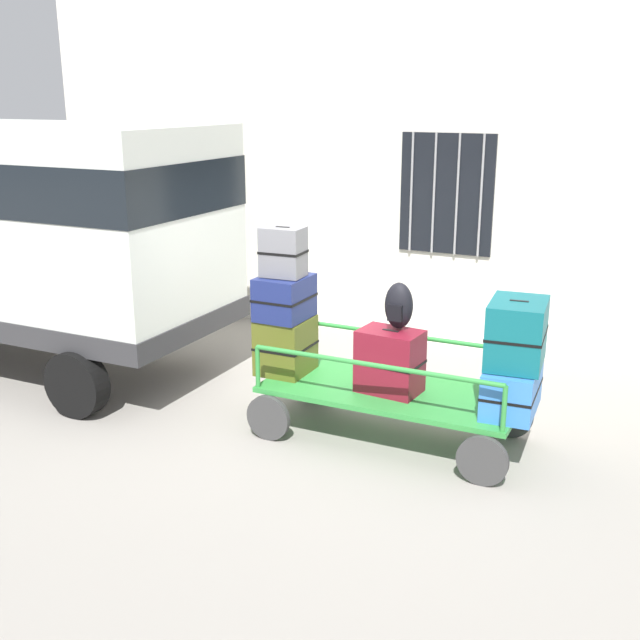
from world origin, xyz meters
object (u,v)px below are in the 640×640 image
Objects in this scene: suitcase_center_middle at (517,333)px; backpack at (399,306)px; suitcase_left_middle at (284,297)px; suitcase_left_top at (283,252)px; luggage_cart at (390,399)px; suitcase_midleft_bottom at (390,361)px; suitcase_left_bottom at (286,345)px; van at (34,222)px; suitcase_center_bottom at (512,389)px.

backpack is at bearing 179.79° from suitcase_center_middle.
suitcase_left_top reaches higher than suitcase_left_middle.
luggage_cart is 4.49× the size of suitcase_left_middle.
luggage_cart is 4.07× the size of suitcase_midleft_bottom.
backpack reaches higher than suitcase_left_bottom.
suitcase_left_middle is at bearing -2.37° from van.
van is 1.79× the size of luggage_cart.
suitcase_center_middle is (2.28, 0.03, -0.07)m from suitcase_left_middle.
luggage_cart is at bearing 0.25° from suitcase_left_top.
suitcase_center_middle is at bearing -1.12° from van.
suitcase_left_middle reaches higher than suitcase_center_bottom.
backpack reaches higher than luggage_cart.
suitcase_left_top reaches higher than suitcase_midleft_bottom.
suitcase_left_top is (0.00, -0.01, 0.46)m from suitcase_left_middle.
suitcase_midleft_bottom is at bearing -176.27° from suitcase_center_middle.
suitcase_center_bottom is at bearing -1.52° from van.
suitcase_center_bottom reaches higher than luggage_cart.
suitcase_center_bottom is 1.26m from backpack.
luggage_cart is 0.92m from backpack.
backpack reaches higher than suitcase_midleft_bottom.
luggage_cart is (4.53, -0.15, -1.36)m from van.
suitcase_left_middle is at bearing 179.76° from suitcase_center_bottom.
suitcase_midleft_bottom is at bearing -118.96° from backpack.
van is 5.69m from suitcase_center_middle.
suitcase_center_bottom is (1.14, 0.03, -0.09)m from suitcase_midleft_bottom.
suitcase_left_bottom is 1.14m from suitcase_midleft_bottom.
backpack is at bearing 45.21° from luggage_cart.
suitcase_left_top is 1.48m from suitcase_midleft_bottom.
suitcase_center_middle is at bearing 1.99° from luggage_cart.
backpack reaches higher than suitcase_center_bottom.
suitcase_left_middle is at bearing -179.24° from suitcase_center_middle.
van is 5.77m from suitcase_center_bottom.
van is 10.27× the size of backpack.
suitcase_center_middle reaches higher than luggage_cart.
suitcase_left_top is 1.11× the size of backpack.
van reaches higher than luggage_cart.
suitcase_midleft_bottom is at bearing -2.33° from van.
suitcase_left_middle is (3.39, -0.14, -0.49)m from van.
van is 8.03× the size of suitcase_left_middle.
suitcase_left_middle is 2.28m from suitcase_center_middle.
suitcase_center_bottom is at bearing -90.00° from suitcase_center_middle.
suitcase_left_middle is 1.28× the size of backpack.
van is 4.63m from suitcase_midleft_bottom.
suitcase_midleft_bottom is (4.53, -0.18, -0.97)m from van.
suitcase_left_bottom is 1.30m from backpack.
backpack is (-1.10, 0.00, 0.11)m from suitcase_center_middle.
luggage_cart is 5.74× the size of backpack.
suitcase_left_middle is 1.15× the size of suitcase_left_top.
suitcase_midleft_bottom is (1.14, -0.06, 0.02)m from suitcase_left_bottom.
suitcase_midleft_bottom reaches higher than suitcase_center_bottom.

